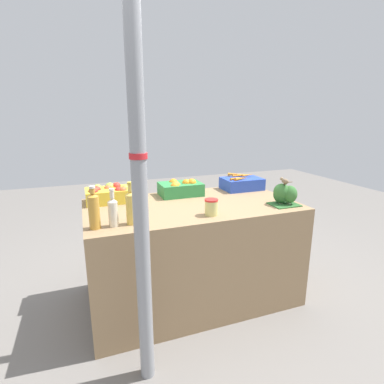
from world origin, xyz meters
name	(u,v)px	position (x,y,z in m)	size (l,w,h in m)	color
ground_plane	(192,295)	(0.00, 0.00, 0.00)	(10.00, 10.00, 0.00)	slate
market_table	(192,252)	(0.00, 0.00, 0.42)	(1.69, 0.92, 0.85)	#937551
support_pole	(139,176)	(-0.54, -0.68, 1.24)	(0.09, 0.09, 2.49)	gray
apple_crate	(108,194)	(-0.63, 0.30, 0.92)	(0.37, 0.26, 0.15)	gold
orange_crate	(180,188)	(0.00, 0.30, 0.91)	(0.37, 0.26, 0.15)	#2D8442
carrot_crate	(242,183)	(0.63, 0.30, 0.91)	(0.37, 0.26, 0.15)	#2847B7
broccoli_pile	(284,194)	(0.69, -0.27, 0.93)	(0.22, 0.19, 0.17)	#2D602D
juice_bottle_amber	(94,210)	(-0.77, -0.30, 0.97)	(0.07, 0.07, 0.28)	gold
juice_bottle_cloudy	(113,211)	(-0.65, -0.30, 0.95)	(0.06, 0.06, 0.25)	beige
juice_bottle_golden	(131,207)	(-0.54, -0.30, 0.97)	(0.07, 0.07, 0.29)	gold
pickle_jar	(211,207)	(0.03, -0.31, 0.91)	(0.10, 0.10, 0.12)	#D1CC75
sparrow_bird	(285,181)	(0.68, -0.28, 1.05)	(0.04, 0.14, 0.05)	#4C3D2D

